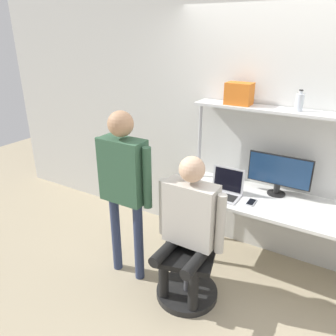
% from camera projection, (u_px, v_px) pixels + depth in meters
% --- Properties ---
extents(ground_plane, '(12.00, 12.00, 0.00)m').
position_uv_depth(ground_plane, '(262.00, 294.00, 3.04)').
color(ground_plane, tan).
extents(wall_back, '(8.00, 0.06, 2.70)m').
position_uv_depth(wall_back, '(299.00, 135.00, 3.09)').
color(wall_back, silver).
rests_on(wall_back, ground_plane).
extents(desk, '(2.05, 0.67, 0.78)m').
position_uv_depth(desk, '(281.00, 211.00, 3.05)').
color(desk, silver).
rests_on(desk, ground_plane).
extents(shelf_unit, '(1.95, 0.26, 1.61)m').
position_uv_depth(shelf_unit, '(297.00, 134.00, 2.94)').
color(shelf_unit, silver).
rests_on(shelf_unit, ground_plane).
extents(monitor, '(0.60, 0.17, 0.40)m').
position_uv_depth(monitor, '(279.00, 173.00, 3.13)').
color(monitor, black).
rests_on(monitor, desk).
extents(laptop, '(0.32, 0.25, 0.26)m').
position_uv_depth(laptop, '(226.00, 187.00, 3.18)').
color(laptop, '#BCBCC1').
rests_on(laptop, desk).
extents(cell_phone, '(0.07, 0.15, 0.01)m').
position_uv_depth(cell_phone, '(251.00, 202.00, 3.04)').
color(cell_phone, silver).
rests_on(cell_phone, desk).
extents(office_chair, '(0.56, 0.56, 0.93)m').
position_uv_depth(office_chair, '(188.00, 267.00, 2.96)').
color(office_chair, black).
rests_on(office_chair, ground_plane).
extents(person_seated, '(0.61, 0.47, 1.35)m').
position_uv_depth(person_seated, '(189.00, 220.00, 2.72)').
color(person_seated, black).
rests_on(person_seated, ground_plane).
extents(person_standing, '(0.59, 0.22, 1.65)m').
position_uv_depth(person_standing, '(124.00, 177.00, 2.91)').
color(person_standing, '#2D3856').
rests_on(person_standing, ground_plane).
extents(bottle_clear, '(0.07, 0.07, 0.18)m').
position_uv_depth(bottle_clear, '(300.00, 102.00, 2.84)').
color(bottle_clear, silver).
rests_on(bottle_clear, shelf_unit).
extents(storage_box, '(0.24, 0.17, 0.20)m').
position_uv_depth(storage_box, '(239.00, 94.00, 3.09)').
color(storage_box, '#D1661E').
rests_on(storage_box, shelf_unit).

